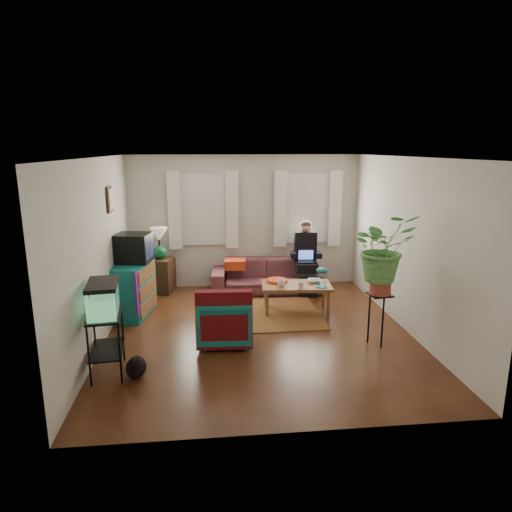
{
  "coord_description": "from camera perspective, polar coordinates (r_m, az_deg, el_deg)",
  "views": [
    {
      "loc": [
        -0.74,
        -6.4,
        2.73
      ],
      "look_at": [
        0.0,
        0.4,
        1.1
      ],
      "focal_mm": 32.0,
      "sensor_mm": 36.0,
      "label": 1
    }
  ],
  "objects": [
    {
      "name": "side_table",
      "position": [
        8.97,
        -11.81,
        -2.37
      ],
      "size": [
        0.56,
        0.56,
        0.66
      ],
      "primitive_type": "cube",
      "rotation": [
        0.0,
        0.0,
        -0.26
      ],
      "color": "#412618",
      "rests_on": "floor"
    },
    {
      "name": "table_lamp",
      "position": [
        8.83,
        -12.0,
        1.48
      ],
      "size": [
        0.42,
        0.42,
        0.61
      ],
      "primitive_type": null,
      "rotation": [
        0.0,
        0.0,
        -0.26
      ],
      "color": "white",
      "rests_on": "side_table"
    },
    {
      "name": "sofa",
      "position": [
        8.83,
        1.31,
        -1.82
      ],
      "size": [
        2.16,
        1.0,
        0.82
      ],
      "primitive_type": "imported",
      "rotation": [
        0.0,
        0.0,
        -0.09
      ],
      "color": "brown",
      "rests_on": "floor"
    },
    {
      "name": "wall_left",
      "position": [
        6.73,
        -19.03,
        0.39
      ],
      "size": [
        0.01,
        5.0,
        2.6
      ],
      "primitive_type": "cube",
      "color": "silver",
      "rests_on": "floor"
    },
    {
      "name": "seated_person",
      "position": [
        8.84,
        6.21,
        -0.44
      ],
      "size": [
        0.58,
        0.69,
        1.25
      ],
      "primitive_type": null,
      "rotation": [
        0.0,
        0.0,
        -0.09
      ],
      "color": "black",
      "rests_on": "sofa"
    },
    {
      "name": "curtains_right",
      "position": [
        9.09,
        6.52,
        5.88
      ],
      "size": [
        1.36,
        0.06,
        1.5
      ],
      "primitive_type": "cube",
      "color": "white",
      "rests_on": "wall_back"
    },
    {
      "name": "plant_stand",
      "position": [
        6.72,
        15.02,
        -7.61
      ],
      "size": [
        0.35,
        0.35,
        0.75
      ],
      "primitive_type": "cube",
      "rotation": [
        0.0,
        0.0,
        0.14
      ],
      "color": "black",
      "rests_on": "floor"
    },
    {
      "name": "window_right",
      "position": [
        9.17,
        6.41,
        5.94
      ],
      "size": [
        1.08,
        0.04,
        1.38
      ],
      "primitive_type": "cube",
      "color": "white",
      "rests_on": "wall_back"
    },
    {
      "name": "snack_tray",
      "position": [
        7.85,
        2.66,
        -3.08
      ],
      "size": [
        0.39,
        0.39,
        0.04
      ],
      "primitive_type": "cylinder",
      "rotation": [
        0.0,
        0.0,
        -0.09
      ],
      "color": "#B21414",
      "rests_on": "coffee_table"
    },
    {
      "name": "potted_plant",
      "position": [
        6.46,
        15.49,
        -0.24
      ],
      "size": [
        0.94,
        0.84,
        0.95
      ],
      "primitive_type": "imported",
      "rotation": [
        0.0,
        0.0,
        0.14
      ],
      "color": "#599947",
      "rests_on": "plant_stand"
    },
    {
      "name": "wall_front",
      "position": [
        4.22,
        4.29,
        -6.47
      ],
      "size": [
        4.5,
        0.01,
        2.6
      ],
      "primitive_type": "cube",
      "color": "silver",
      "rests_on": "floor"
    },
    {
      "name": "aquarium",
      "position": [
        5.77,
        -18.58,
        -4.98
      ],
      "size": [
        0.42,
        0.67,
        0.41
      ],
      "primitive_type": "cube",
      "rotation": [
        0.0,
        0.0,
        0.12
      ],
      "color": "#7FD899",
      "rests_on": "aquarium_stand"
    },
    {
      "name": "birdcage",
      "position": [
        7.59,
        8.24,
        -2.64
      ],
      "size": [
        0.21,
        0.21,
        0.34
      ],
      "primitive_type": null,
      "rotation": [
        0.0,
        0.0,
        -0.09
      ],
      "color": "#115B6B",
      "rests_on": "coffee_table"
    },
    {
      "name": "wall_right",
      "position": [
        7.2,
        18.46,
        1.26
      ],
      "size": [
        0.01,
        5.0,
        2.6
      ],
      "primitive_type": "cube",
      "color": "silver",
      "rests_on": "floor"
    },
    {
      "name": "picture_frame",
      "position": [
        7.44,
        -17.75,
        6.76
      ],
      "size": [
        0.04,
        0.32,
        0.4
      ],
      "primitive_type": "cube",
      "color": "#3D2616",
      "rests_on": "wall_left"
    },
    {
      "name": "crt_tv",
      "position": [
        7.76,
        -15.06,
        1.0
      ],
      "size": [
        0.62,
        0.58,
        0.47
      ],
      "primitive_type": "cube",
      "rotation": [
        0.0,
        0.0,
        -0.18
      ],
      "color": "black",
      "rests_on": "dresser"
    },
    {
      "name": "aquarium_stand",
      "position": [
        5.98,
        -18.15,
        -10.37
      ],
      "size": [
        0.47,
        0.73,
        0.77
      ],
      "primitive_type": "cube",
      "rotation": [
        0.0,
        0.0,
        0.12
      ],
      "color": "black",
      "rests_on": "floor"
    },
    {
      "name": "cup_b",
      "position": [
        7.55,
        5.63,
        -3.6
      ],
      "size": [
        0.11,
        0.11,
        0.1
      ],
      "primitive_type": "imported",
      "rotation": [
        0.0,
        0.0,
        -0.09
      ],
      "color": "beige",
      "rests_on": "coffee_table"
    },
    {
      "name": "dresser",
      "position": [
        7.85,
        -15.13,
        -4.0
      ],
      "size": [
        0.66,
        1.06,
        0.89
      ],
      "primitive_type": "cube",
      "rotation": [
        0.0,
        0.0,
        -0.18
      ],
      "color": "#11536B",
      "rests_on": "floor"
    },
    {
      "name": "serape_throw",
      "position": [
        6.23,
        -4.01,
        -7.19
      ],
      "size": [
        0.78,
        0.21,
        0.63
      ],
      "primitive_type": "cube",
      "rotation": [
        0.0,
        0.0,
        -0.04
      ],
      "color": "#9E0A0A",
      "rests_on": "armchair"
    },
    {
      "name": "black_cat",
      "position": [
        5.87,
        -14.77,
        -13.05
      ],
      "size": [
        0.27,
        0.39,
        0.32
      ],
      "primitive_type": "ellipsoid",
      "rotation": [
        0.0,
        0.0,
        0.07
      ],
      "color": "black",
      "rests_on": "floor"
    },
    {
      "name": "floor",
      "position": [
        6.99,
        0.36,
        -9.57
      ],
      "size": [
        4.5,
        5.0,
        0.01
      ],
      "primitive_type": "cube",
      "color": "#4F2B14",
      "rests_on": "ground"
    },
    {
      "name": "area_rug",
      "position": [
        7.7,
        0.46,
        -7.29
      ],
      "size": [
        2.02,
        1.63,
        0.01
      ],
      "primitive_type": "cube",
      "rotation": [
        0.0,
        0.0,
        0.01
      ],
      "color": "maroon",
      "rests_on": "floor"
    },
    {
      "name": "ceiling",
      "position": [
        6.44,
        0.39,
        12.25
      ],
      "size": [
        4.5,
        5.0,
        0.01
      ],
      "primitive_type": "cube",
      "color": "white",
      "rests_on": "wall_back"
    },
    {
      "name": "bowl",
      "position": [
        7.87,
        7.29,
        -3.1
      ],
      "size": [
        0.25,
        0.25,
        0.06
      ],
      "primitive_type": "imported",
      "rotation": [
        0.0,
        0.0,
        -0.09
      ],
      "color": "white",
      "rests_on": "coffee_table"
    },
    {
      "name": "coffee_table",
      "position": [
        7.81,
        5.04,
        -5.23
      ],
      "size": [
        1.21,
        0.73,
        0.48
      ],
      "primitive_type": "cube",
      "rotation": [
        0.0,
        0.0,
        -0.09
      ],
      "color": "brown",
      "rests_on": "floor"
    },
    {
      "name": "curtains_left",
      "position": [
        8.87,
        -6.58,
        5.69
      ],
      "size": [
        1.36,
        0.06,
        1.5
      ],
      "primitive_type": "cube",
      "color": "white",
      "rests_on": "wall_back"
    },
    {
      "name": "wall_back",
      "position": [
        9.04,
        -1.44,
        4.31
      ],
      "size": [
        4.5,
        0.01,
        2.6
      ],
      "primitive_type": "cube",
      "color": "silver",
      "rests_on": "floor"
    },
    {
      "name": "window_left",
      "position": [
        8.95,
        -6.57,
        5.76
      ],
      "size": [
        1.08,
        0.04,
        1.38
      ],
      "primitive_type": "cube",
      "color": "white",
      "rests_on": "wall_back"
    },
    {
      "name": "armchair",
      "position": [
        6.56,
        -3.98,
        -7.59
      ],
      "size": [
        0.78,
        0.73,
        0.77
      ],
      "primitive_type": "imported",
      "rotation": [
        0.0,
        0.0,
        3.1
      ],
      "color": "#105162",
      "rests_on": "floor"
    },
    {
      "name": "cup_a",
      "position": [
        7.6,
        3.18,
        -3.43
      ],
      "size": [
        0.14,
        0.14,
        0.1
      ],
      "primitive_type": "imported",
      "rotation": [
        0.0,
        0.0,
        -0.09
      ],
      "color": "white",
      "rests_on": "coffee_table"
    }
  ]
}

